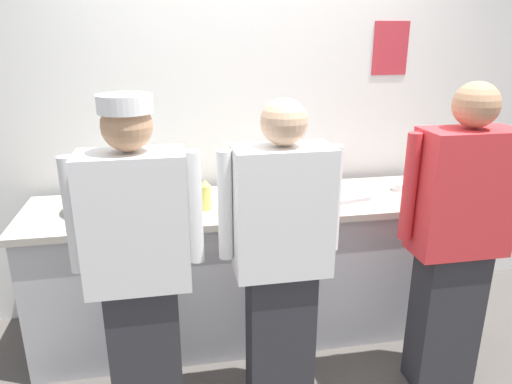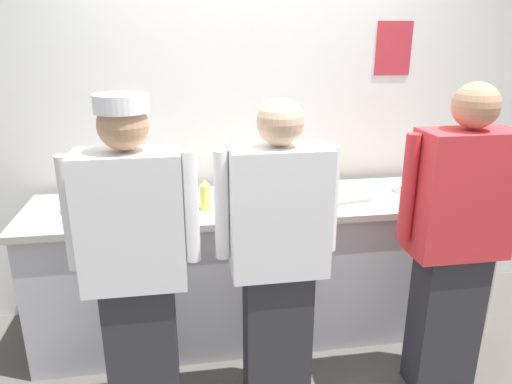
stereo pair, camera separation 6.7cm
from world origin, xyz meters
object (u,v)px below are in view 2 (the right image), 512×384
at_px(chef_center, 278,257).
at_px(squeeze_bottle_primary, 157,203).
at_px(chef_far_right, 456,239).
at_px(squeeze_bottle_spare, 205,195).
at_px(ramekin_red_sauce, 400,187).
at_px(ramekin_orange_sauce, 436,180).
at_px(deli_cup, 261,204).
at_px(chef_near_left, 136,264).
at_px(plate_stack_rear, 155,200).
at_px(squeeze_bottle_secondary, 440,185).
at_px(mixing_bowl_steel, 98,201).
at_px(sheet_tray, 328,195).
at_px(plate_stack_front, 250,189).

relative_size(chef_center, squeeze_bottle_primary, 8.39).
relative_size(chef_far_right, squeeze_bottle_spare, 9.19).
relative_size(chef_center, ramekin_red_sauce, 19.12).
xyz_separation_m(chef_far_right, squeeze_bottle_spare, (-1.24, 0.59, 0.11)).
height_order(ramekin_orange_sauce, ramekin_red_sauce, ramekin_orange_sauce).
bearing_deg(ramekin_orange_sauce, squeeze_bottle_spare, -171.67).
distance_m(chef_center, deli_cup, 0.48).
distance_m(chef_near_left, chef_center, 0.67).
height_order(chef_near_left, plate_stack_rear, chef_near_left).
height_order(squeeze_bottle_primary, squeeze_bottle_secondary, squeeze_bottle_secondary).
relative_size(mixing_bowl_steel, sheet_tray, 0.89).
bearing_deg(plate_stack_front, mixing_bowl_steel, -172.13).
bearing_deg(plate_stack_rear, ramekin_orange_sauce, 2.82).
bearing_deg(chef_far_right, squeeze_bottle_spare, 154.77).
bearing_deg(sheet_tray, chef_center, -124.48).
bearing_deg(mixing_bowl_steel, chef_near_left, -69.42).
bearing_deg(squeeze_bottle_spare, squeeze_bottle_primary, -157.64).
bearing_deg(squeeze_bottle_primary, chef_center, -38.58).
bearing_deg(plate_stack_rear, chef_far_right, -25.21).
height_order(sheet_tray, ramekin_orange_sauce, ramekin_orange_sauce).
bearing_deg(sheet_tray, squeeze_bottle_secondary, -12.48).
bearing_deg(sheet_tray, mixing_bowl_steel, 179.73).
height_order(mixing_bowl_steel, deli_cup, deli_cup).
distance_m(plate_stack_front, squeeze_bottle_spare, 0.38).
relative_size(squeeze_bottle_primary, squeeze_bottle_spare, 1.06).
height_order(mixing_bowl_steel, squeeze_bottle_primary, squeeze_bottle_primary).
height_order(mixing_bowl_steel, ramekin_red_sauce, mixing_bowl_steel).
height_order(plate_stack_front, ramekin_red_sauce, plate_stack_front).
bearing_deg(mixing_bowl_steel, ramekin_red_sauce, 0.97).
height_order(chef_center, plate_stack_rear, chef_center).
distance_m(squeeze_bottle_primary, squeeze_bottle_secondary, 1.71).
height_order(chef_center, squeeze_bottle_spare, chef_center).
distance_m(plate_stack_front, plate_stack_rear, 0.60).
height_order(chef_near_left, mixing_bowl_steel, chef_near_left).
xyz_separation_m(sheet_tray, ramekin_orange_sauce, (0.80, 0.14, 0.01)).
height_order(chef_far_right, ramekin_orange_sauce, chef_far_right).
height_order(chef_center, deli_cup, chef_center).
relative_size(chef_center, deli_cup, 15.02).
distance_m(squeeze_bottle_primary, ramekin_red_sauce, 1.56).
distance_m(squeeze_bottle_spare, deli_cup, 0.33).
bearing_deg(squeeze_bottle_primary, squeeze_bottle_spare, 22.36).
bearing_deg(chef_far_right, squeeze_bottle_secondary, 70.01).
xyz_separation_m(sheet_tray, squeeze_bottle_spare, (-0.78, -0.09, 0.08)).
bearing_deg(squeeze_bottle_spare, sheet_tray, 6.74).
height_order(chef_center, sheet_tray, chef_center).
height_order(chef_far_right, squeeze_bottle_spare, chef_far_right).
bearing_deg(squeeze_bottle_spare, ramekin_orange_sauce, 8.33).
bearing_deg(ramekin_red_sauce, squeeze_bottle_spare, -174.16).
distance_m(chef_far_right, plate_stack_front, 1.24).
relative_size(chef_far_right, mixing_bowl_steel, 4.55).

